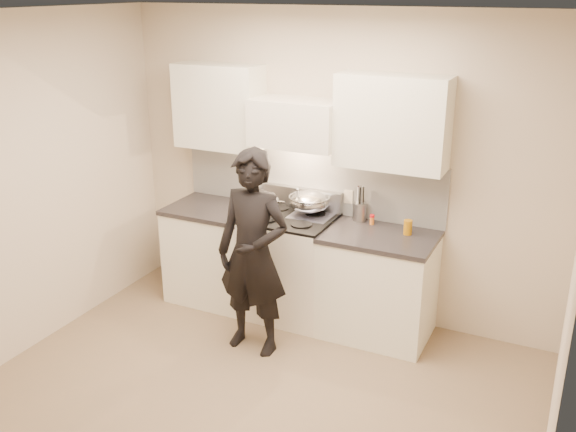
{
  "coord_description": "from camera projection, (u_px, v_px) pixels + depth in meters",
  "views": [
    {
      "loc": [
        1.97,
        -3.34,
        2.87
      ],
      "look_at": [
        -0.14,
        1.05,
        1.1
      ],
      "focal_mm": 40.0,
      "sensor_mm": 36.0,
      "label": 1
    }
  ],
  "objects": [
    {
      "name": "stove",
      "position": [
        290.0,
        266.0,
        5.77
      ],
      "size": [
        0.76,
        0.65,
        0.96
      ],
      "color": "white",
      "rests_on": "ground"
    },
    {
      "name": "wok",
      "position": [
        309.0,
        202.0,
        5.65
      ],
      "size": [
        0.37,
        0.45,
        0.3
      ],
      "color": "#B6B6B7",
      "rests_on": "stove"
    },
    {
      "name": "counter_right",
      "position": [
        378.0,
        285.0,
        5.44
      ],
      "size": [
        0.92,
        0.67,
        0.92
      ],
      "color": "white",
      "rests_on": "ground"
    },
    {
      "name": "person",
      "position": [
        253.0,
        253.0,
        5.09
      ],
      "size": [
        0.63,
        0.42,
        1.69
      ],
      "primitive_type": "imported",
      "rotation": [
        0.0,
        0.0,
        -0.02
      ],
      "color": "black",
      "rests_on": "ground"
    },
    {
      "name": "ground_plane",
      "position": [
        242.0,
        407.0,
        4.61
      ],
      "size": [
        4.0,
        4.0,
        0.0
      ],
      "primitive_type": "plane",
      "color": "#7F664A"
    },
    {
      "name": "room_shell",
      "position": [
        256.0,
        180.0,
        4.4
      ],
      "size": [
        4.04,
        3.54,
        2.7
      ],
      "color": "#C2B199",
      "rests_on": "ground"
    },
    {
      "name": "stock_pot",
      "position": [
        264.0,
        208.0,
        5.53
      ],
      "size": [
        0.35,
        0.31,
        0.17
      ],
      "color": "#B6B6B7",
      "rests_on": "stove"
    },
    {
      "name": "oil_glass",
      "position": [
        408.0,
        227.0,
        5.26
      ],
      "size": [
        0.07,
        0.07,
        0.12
      ],
      "color": "#AC6C09",
      "rests_on": "counter_right"
    },
    {
      "name": "spice_jar",
      "position": [
        372.0,
        220.0,
        5.49
      ],
      "size": [
        0.04,
        0.04,
        0.09
      ],
      "color": "orange",
      "rests_on": "counter_right"
    },
    {
      "name": "counter_left",
      "position": [
        216.0,
        252.0,
        6.09
      ],
      "size": [
        0.82,
        0.67,
        0.92
      ],
      "color": "white",
      "rests_on": "ground"
    },
    {
      "name": "utensil_crock",
      "position": [
        360.0,
        210.0,
        5.55
      ],
      "size": [
        0.12,
        0.12,
        0.31
      ],
      "color": "#A1A1A1",
      "rests_on": "counter_right"
    }
  ]
}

